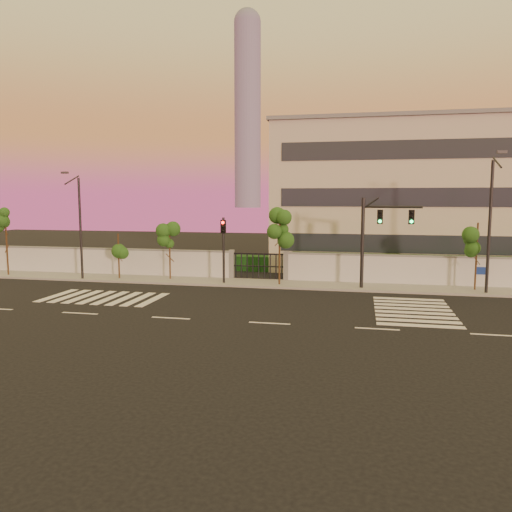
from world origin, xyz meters
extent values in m
plane|color=black|center=(0.00, 0.00, 0.00)|extent=(120.00, 120.00, 0.00)
cube|color=gray|center=(0.00, 10.50, 0.07)|extent=(60.00, 3.00, 0.15)
cube|color=silver|center=(-17.50, 12.00, 1.00)|extent=(25.00, 0.30, 2.00)
cube|color=slate|center=(-17.50, 12.00, 2.06)|extent=(25.00, 0.36, 0.12)
cube|color=slate|center=(-5.00, 12.00, 1.10)|extent=(0.35, 0.35, 2.20)
cube|color=slate|center=(-1.00, 12.00, 1.10)|extent=(0.35, 0.35, 2.20)
cube|color=black|center=(9.00, 14.50, 0.90)|extent=(20.00, 2.00, 1.80)
cube|color=black|center=(-16.00, 14.50, 0.70)|extent=(12.00, 1.80, 1.40)
cube|color=black|center=(-3.00, 17.00, 0.60)|extent=(6.00, 1.50, 1.20)
cube|color=beige|center=(9.00, 22.00, 6.00)|extent=(24.00, 12.00, 12.00)
cube|color=#262D38|center=(9.00, 15.98, 2.50)|extent=(22.00, 0.08, 1.40)
cube|color=#262D38|center=(9.00, 15.98, 6.00)|extent=(22.00, 0.08, 1.40)
cube|color=#262D38|center=(9.00, 15.98, 9.50)|extent=(22.00, 0.08, 1.40)
cube|color=slate|center=(9.00, 22.00, 12.10)|extent=(24.40, 12.40, 0.30)
cylinder|color=slate|center=(-65.00, 280.00, 55.00)|extent=(16.00, 16.00, 110.00)
sphere|color=slate|center=(-65.00, 280.00, 110.00)|extent=(16.00, 16.00, 16.00)
cube|color=silver|center=(-14.00, 4.00, 0.01)|extent=(0.50, 4.00, 0.02)
cube|color=silver|center=(-13.10, 4.00, 0.01)|extent=(0.50, 4.00, 0.02)
cube|color=silver|center=(-12.20, 4.00, 0.01)|extent=(0.50, 4.00, 0.02)
cube|color=silver|center=(-11.30, 4.00, 0.01)|extent=(0.50, 4.00, 0.02)
cube|color=silver|center=(-10.40, 4.00, 0.01)|extent=(0.50, 4.00, 0.02)
cube|color=silver|center=(-9.50, 4.00, 0.01)|extent=(0.50, 4.00, 0.02)
cube|color=silver|center=(-8.60, 4.00, 0.01)|extent=(0.50, 4.00, 0.02)
cube|color=silver|center=(-7.70, 4.00, 0.01)|extent=(0.50, 4.00, 0.02)
cube|color=silver|center=(7.00, 1.00, 0.01)|extent=(4.00, 0.50, 0.02)
cube|color=silver|center=(7.00, 1.90, 0.01)|extent=(4.00, 0.50, 0.02)
cube|color=silver|center=(7.00, 2.80, 0.01)|extent=(4.00, 0.50, 0.02)
cube|color=silver|center=(7.00, 3.70, 0.01)|extent=(4.00, 0.50, 0.02)
cube|color=silver|center=(7.00, 4.60, 0.01)|extent=(4.00, 0.50, 0.02)
cube|color=silver|center=(7.00, 5.50, 0.01)|extent=(4.00, 0.50, 0.02)
cube|color=silver|center=(7.00, 6.40, 0.01)|extent=(4.00, 0.50, 0.02)
cube|color=silver|center=(7.00, 7.30, 0.01)|extent=(4.00, 0.50, 0.02)
cube|color=silver|center=(-10.00, 0.00, 0.01)|extent=(2.00, 0.15, 0.01)
cube|color=silver|center=(-5.00, 0.00, 0.01)|extent=(2.00, 0.15, 0.01)
cube|color=silver|center=(0.00, 0.00, 0.01)|extent=(2.00, 0.15, 0.01)
cube|color=silver|center=(5.00, 0.00, 0.01)|extent=(2.00, 0.15, 0.01)
cube|color=silver|center=(10.00, 0.00, 0.01)|extent=(2.00, 0.15, 0.01)
cylinder|color=#382314|center=(-22.04, 9.93, 2.59)|extent=(0.12, 0.12, 5.18)
sphere|color=#144112|center=(-22.04, 9.93, 4.15)|extent=(1.11, 1.11, 1.11)
sphere|color=#144112|center=(-21.68, 10.13, 3.37)|extent=(0.85, 0.85, 0.85)
sphere|color=#144112|center=(-22.34, 9.77, 3.63)|extent=(0.81, 0.81, 0.81)
cylinder|color=#382314|center=(-12.97, 10.12, 1.70)|extent=(0.11, 0.11, 3.40)
sphere|color=#144112|center=(-12.97, 10.12, 2.72)|extent=(1.01, 1.01, 1.01)
sphere|color=#144112|center=(-12.65, 10.30, 2.21)|extent=(0.77, 0.77, 0.77)
sphere|color=#144112|center=(-13.24, 9.98, 2.38)|extent=(0.73, 0.73, 0.73)
cylinder|color=#382314|center=(-9.24, 10.65, 2.07)|extent=(0.11, 0.11, 4.15)
sphere|color=#144112|center=(-9.24, 10.65, 3.32)|extent=(1.01, 1.01, 1.01)
sphere|color=#144112|center=(-8.92, 10.83, 2.70)|extent=(0.77, 0.77, 0.77)
sphere|color=#144112|center=(-9.52, 10.51, 2.90)|extent=(0.73, 0.73, 0.73)
cylinder|color=#382314|center=(-1.15, 9.95, 2.53)|extent=(0.12, 0.12, 5.06)
sphere|color=#144112|center=(-1.15, 9.95, 4.05)|extent=(1.13, 1.13, 1.13)
sphere|color=#144112|center=(-0.79, 10.16, 3.29)|extent=(0.86, 0.86, 0.86)
sphere|color=#144112|center=(-1.45, 9.80, 3.54)|extent=(0.82, 0.82, 0.82)
cylinder|color=#382314|center=(11.36, 10.60, 2.21)|extent=(0.11, 0.11, 4.41)
sphere|color=#144112|center=(11.36, 10.60, 3.53)|extent=(0.98, 0.98, 0.98)
sphere|color=#144112|center=(11.67, 10.78, 2.87)|extent=(0.75, 0.75, 0.75)
sphere|color=#144112|center=(11.09, 10.47, 3.09)|extent=(0.71, 0.71, 0.71)
cylinder|color=black|center=(4.28, 9.89, 2.98)|extent=(0.23, 0.23, 5.96)
cylinder|color=black|center=(6.11, 9.89, 5.39)|extent=(3.55, 1.17, 0.15)
cube|color=black|center=(5.34, 9.84, 4.76)|extent=(0.34, 0.17, 0.87)
sphere|color=#0CF259|center=(5.34, 9.73, 4.49)|extent=(0.19, 0.19, 0.19)
cube|color=black|center=(7.26, 9.84, 4.76)|extent=(0.34, 0.17, 0.87)
sphere|color=#0CF259|center=(7.26, 9.73, 4.49)|extent=(0.19, 0.19, 0.19)
cylinder|color=black|center=(-5.00, 9.83, 2.32)|extent=(0.16, 0.16, 4.63)
cube|color=black|center=(-5.00, 9.78, 4.01)|extent=(0.36, 0.19, 0.93)
sphere|color=red|center=(-5.00, 9.67, 4.30)|extent=(0.21, 0.21, 0.21)
cylinder|color=black|center=(-15.53, 9.46, 3.69)|extent=(0.17, 0.17, 7.38)
cylinder|color=black|center=(-15.53, 8.63, 7.19)|extent=(0.09, 1.76, 0.72)
cube|color=#3F3F44|center=(-15.53, 7.80, 7.65)|extent=(0.46, 0.23, 0.14)
cylinder|color=black|center=(11.81, 9.65, 4.11)|extent=(0.18, 0.18, 8.21)
cylinder|color=black|center=(11.81, 8.72, 8.01)|extent=(0.10, 1.96, 0.80)
cube|color=#3F3F44|center=(11.81, 7.80, 8.52)|extent=(0.51, 0.26, 0.15)
camera|label=1|loc=(4.17, -22.89, 5.96)|focal=35.00mm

